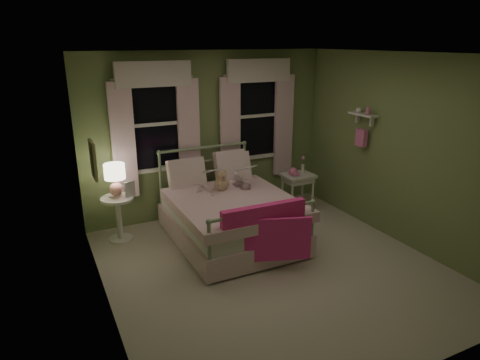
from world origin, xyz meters
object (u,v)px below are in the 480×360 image
nightstand_left (118,213)px  nightstand_right (298,180)px  teddy_bear (221,182)px  child_right (234,168)px  table_lamp (115,177)px  child_left (199,173)px  bed (230,215)px

nightstand_left → nightstand_right: size_ratio=1.02×
teddy_bear → nightstand_left: (-1.42, 0.40, -0.37)m
child_right → teddy_bear: 0.35m
nightstand_right → nightstand_left: bearing=175.9°
nightstand_right → table_lamp: bearing=175.9°
nightstand_left → nightstand_right: bearing=-4.1°
table_lamp → nightstand_left: bearing=45.0°
table_lamp → nightstand_right: (2.87, -0.21, -0.40)m
table_lamp → teddy_bear: bearing=-15.9°
child_left → table_lamp: child_left is taller
bed → nightstand_left: size_ratio=3.13×
teddy_bear → table_lamp: bearing=164.1°
bed → table_lamp: (-1.42, 0.68, 0.58)m
bed → child_right: (0.27, 0.43, 0.54)m
child_left → table_lamp: (-1.14, 0.24, 0.03)m
child_right → table_lamp: child_right is taller
teddy_bear → nightstand_right: teddy_bear is taller
nightstand_left → child_left: bearing=-12.1°
bed → teddy_bear: size_ratio=6.32×
bed → table_lamp: bed is taller
child_right → table_lamp: bearing=-14.9°
child_left → teddy_bear: child_left is taller
bed → teddy_bear: 0.50m
bed → nightstand_left: 1.58m
teddy_bear → nightstand_left: 1.52m
teddy_bear → table_lamp: 1.48m
bed → child_right: 0.75m
child_left → teddy_bear: (0.28, -0.16, -0.13)m
nightstand_right → teddy_bear: bearing=-172.4°
child_left → teddy_bear: size_ratio=2.17×
bed → nightstand_right: size_ratio=3.18×
child_right → table_lamp: 1.72m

